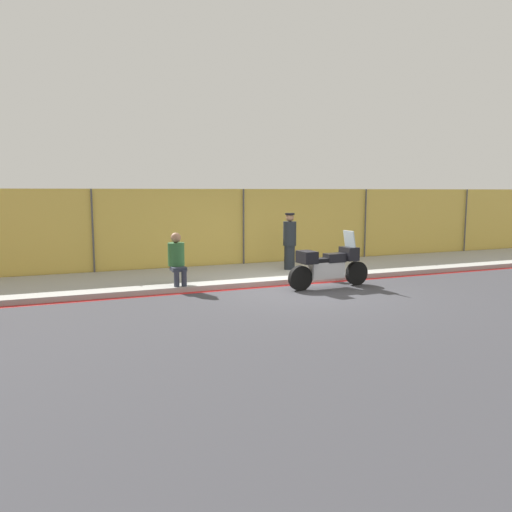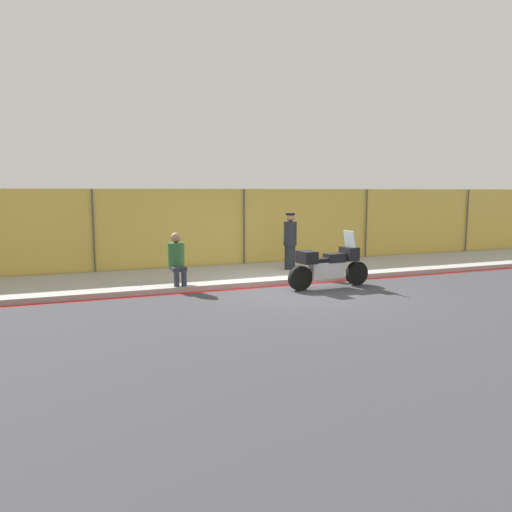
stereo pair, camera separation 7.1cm
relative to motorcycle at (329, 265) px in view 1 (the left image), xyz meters
The scene contains 7 objects.
ground_plane 0.99m from the motorcycle, behind, with size 120.00×120.00×0.00m, color #38383D.
sidewalk 2.52m from the motorcycle, 109.30° to the left, with size 33.67×3.17×0.13m.
curb_paint_stripe 1.19m from the motorcycle, 141.22° to the left, with size 33.67×0.18×0.01m.
storefront_fence 4.14m from the motorcycle, 101.52° to the left, with size 31.98×0.17×2.48m.
motorcycle is the anchor object (origin of this frame).
officer_standing 2.34m from the motorcycle, 89.41° to the left, with size 0.38×0.38×1.65m.
person_seated_on_curb 3.79m from the motorcycle, 161.25° to the left, with size 0.41×0.67×1.27m.
Camera 1 is at (-5.49, -10.73, 2.42)m, focal length 35.00 mm.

